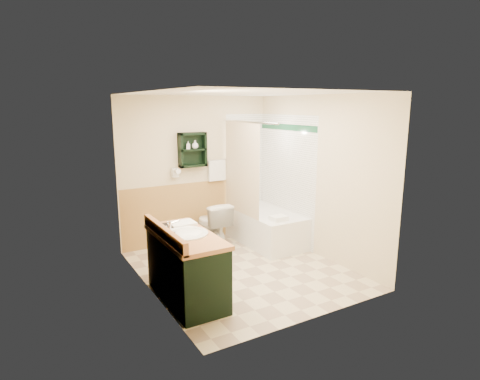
% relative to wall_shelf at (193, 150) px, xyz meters
% --- Properties ---
extents(floor, '(3.00, 3.00, 0.00)m').
position_rel_wall_shelf_xyz_m(floor, '(0.10, -1.41, -1.55)').
color(floor, beige).
rests_on(floor, ground).
extents(back_wall, '(2.60, 0.04, 2.40)m').
position_rel_wall_shelf_xyz_m(back_wall, '(0.10, 0.11, -0.35)').
color(back_wall, '#F8E8C2').
rests_on(back_wall, ground).
extents(left_wall, '(0.04, 3.00, 2.40)m').
position_rel_wall_shelf_xyz_m(left_wall, '(-1.22, -1.41, -0.35)').
color(left_wall, '#F8E8C2').
rests_on(left_wall, ground).
extents(right_wall, '(0.04, 3.00, 2.40)m').
position_rel_wall_shelf_xyz_m(right_wall, '(1.42, -1.41, -0.35)').
color(right_wall, '#F8E8C2').
rests_on(right_wall, ground).
extents(ceiling, '(2.60, 3.00, 0.04)m').
position_rel_wall_shelf_xyz_m(ceiling, '(0.10, -1.41, 0.87)').
color(ceiling, white).
rests_on(ceiling, back_wall).
extents(wainscot_left, '(2.98, 2.98, 1.00)m').
position_rel_wall_shelf_xyz_m(wainscot_left, '(-1.19, -1.41, -1.05)').
color(wainscot_left, tan).
rests_on(wainscot_left, left_wall).
extents(wainscot_back, '(2.58, 2.58, 1.00)m').
position_rel_wall_shelf_xyz_m(wainscot_back, '(0.10, 0.08, -1.05)').
color(wainscot_back, tan).
rests_on(wainscot_back, back_wall).
extents(mirror_frame, '(1.30, 1.30, 1.00)m').
position_rel_wall_shelf_xyz_m(mirror_frame, '(-1.17, -1.96, -0.05)').
color(mirror_frame, '#92592F').
rests_on(mirror_frame, left_wall).
extents(mirror_glass, '(1.20, 1.20, 0.90)m').
position_rel_wall_shelf_xyz_m(mirror_glass, '(-1.17, -1.96, -0.05)').
color(mirror_glass, white).
rests_on(mirror_glass, left_wall).
extents(tile_right, '(1.50, 1.50, 2.10)m').
position_rel_wall_shelf_xyz_m(tile_right, '(1.38, -0.66, -0.50)').
color(tile_right, white).
rests_on(tile_right, right_wall).
extents(tile_back, '(0.95, 0.95, 2.10)m').
position_rel_wall_shelf_xyz_m(tile_back, '(1.13, 0.07, -0.50)').
color(tile_back, white).
rests_on(tile_back, back_wall).
extents(tile_accent, '(1.50, 1.50, 0.10)m').
position_rel_wall_shelf_xyz_m(tile_accent, '(1.37, -0.66, 0.35)').
color(tile_accent, '#14482B').
rests_on(tile_accent, right_wall).
extents(wall_shelf, '(0.45, 0.15, 0.55)m').
position_rel_wall_shelf_xyz_m(wall_shelf, '(0.00, 0.00, 0.00)').
color(wall_shelf, black).
rests_on(wall_shelf, back_wall).
extents(hair_dryer, '(0.10, 0.24, 0.18)m').
position_rel_wall_shelf_xyz_m(hair_dryer, '(-0.30, 0.02, -0.35)').
color(hair_dryer, silver).
rests_on(hair_dryer, back_wall).
extents(towel_bar, '(0.40, 0.06, 0.40)m').
position_rel_wall_shelf_xyz_m(towel_bar, '(0.45, 0.04, -0.20)').
color(towel_bar, white).
rests_on(towel_bar, back_wall).
extents(curtain_rod, '(0.03, 1.60, 0.03)m').
position_rel_wall_shelf_xyz_m(curtain_rod, '(0.63, -0.66, 0.45)').
color(curtain_rod, silver).
rests_on(curtain_rod, back_wall).
extents(shower_curtain, '(1.05, 1.05, 1.70)m').
position_rel_wall_shelf_xyz_m(shower_curtain, '(0.63, -0.48, -0.40)').
color(shower_curtain, beige).
rests_on(shower_curtain, curtain_rod).
extents(vanity, '(0.59, 1.26, 0.80)m').
position_rel_wall_shelf_xyz_m(vanity, '(-0.89, -1.80, -1.15)').
color(vanity, black).
rests_on(vanity, ground).
extents(bathtub, '(0.79, 1.50, 0.53)m').
position_rel_wall_shelf_xyz_m(bathtub, '(1.03, -0.58, -1.29)').
color(bathtub, white).
rests_on(bathtub, ground).
extents(toilet, '(0.42, 0.74, 0.72)m').
position_rel_wall_shelf_xyz_m(toilet, '(0.18, -0.32, -1.19)').
color(toilet, white).
rests_on(toilet, ground).
extents(counter_towel, '(0.31, 0.24, 0.04)m').
position_rel_wall_shelf_xyz_m(counter_towel, '(-0.79, -1.46, -0.73)').
color(counter_towel, white).
rests_on(counter_towel, vanity).
extents(vanity_book, '(0.18, 0.07, 0.24)m').
position_rel_wall_shelf_xyz_m(vanity_book, '(-1.06, -1.42, -0.63)').
color(vanity_book, black).
rests_on(vanity_book, vanity).
extents(tub_towel, '(0.24, 0.20, 0.07)m').
position_rel_wall_shelf_xyz_m(tub_towel, '(0.90, -1.13, -0.99)').
color(tub_towel, white).
rests_on(tub_towel, bathtub).
extents(soap_bottle_a, '(0.10, 0.14, 0.06)m').
position_rel_wall_shelf_xyz_m(soap_bottle_a, '(-0.07, -0.01, 0.04)').
color(soap_bottle_a, white).
rests_on(soap_bottle_a, wall_shelf).
extents(soap_bottle_b, '(0.13, 0.15, 0.11)m').
position_rel_wall_shelf_xyz_m(soap_bottle_b, '(0.04, -0.01, 0.07)').
color(soap_bottle_b, white).
rests_on(soap_bottle_b, wall_shelf).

